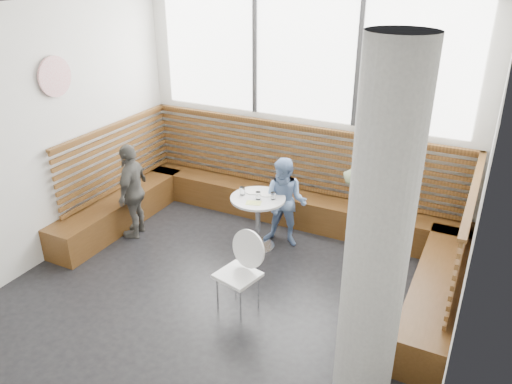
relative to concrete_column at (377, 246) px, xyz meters
The scene contains 15 objects.
room 1.95m from the concrete_column, 161.90° to the left, with size 5.00×5.00×3.20m.
booth 3.24m from the concrete_column, 127.94° to the left, with size 5.00×2.50×1.44m.
concrete_column is the anchor object (origin of this frame).
wall_art 4.48m from the concrete_column, 166.94° to the left, with size 0.50×0.50×0.03m, color white.
cafe_table 2.96m from the concrete_column, 135.83° to the left, with size 0.73×0.73×0.75m.
cafe_chair 2.02m from the concrete_column, 156.46° to the left, with size 0.45×0.44×0.93m.
adult_man 1.87m from the concrete_column, 105.96° to the left, with size 1.07×0.62×1.66m, color #505B3C.
child_back 2.92m from the concrete_column, 128.01° to the left, with size 0.61×0.48×1.26m, color #6B88BA.
child_left 4.09m from the concrete_column, 158.30° to the left, with size 0.80×0.33×1.37m, color #504E49.
plate_near 3.07m from the concrete_column, 136.18° to the left, with size 0.18×0.18×0.01m, color white.
plate_far 2.94m from the concrete_column, 133.03° to the left, with size 0.18×0.18×0.01m, color white.
glass_left 3.02m from the concrete_column, 139.16° to the left, with size 0.07×0.07×0.11m, color white.
glass_mid 2.83m from the concrete_column, 136.16° to the left, with size 0.07×0.07×0.10m, color white.
glass_right 2.77m from the concrete_column, 132.17° to the left, with size 0.06×0.06×0.10m, color white.
menu_card 2.76m from the concrete_column, 138.20° to the left, with size 0.19×0.14×0.00m, color #A5C64C.
Camera 1 is at (2.49, -3.98, 3.61)m, focal length 35.00 mm.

